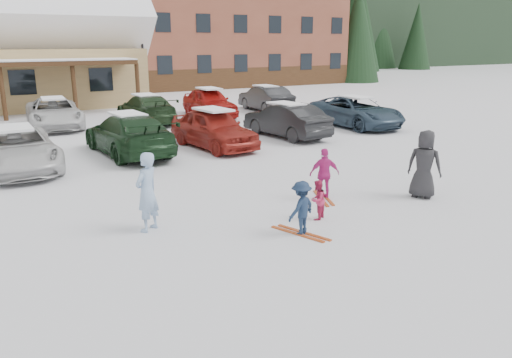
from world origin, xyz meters
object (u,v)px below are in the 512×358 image
toddler_red (317,200)px  bystander_dark (424,164)px  parked_car_3 (129,134)px  parked_car_13 (266,99)px  parked_car_10 (54,113)px  child_navy (301,208)px  child_magenta (324,174)px  parked_car_12 (209,102)px  parked_car_6 (356,112)px  parked_car_4 (213,129)px  lamp_post (143,54)px  adult_skier (147,192)px  parked_car_5 (286,120)px  parked_car_2 (17,149)px  parked_car_11 (146,109)px

toddler_red → bystander_dark: size_ratio=0.52×
parked_car_3 → parked_car_13: (10.48, 7.67, -0.01)m
parked_car_3 → parked_car_10: 7.73m
child_navy → child_magenta: 2.69m
parked_car_12 → toddler_red: bearing=-104.5°
child_magenta → parked_car_6: parked_car_6 is taller
bystander_dark → parked_car_4: (-2.08, 8.69, -0.15)m
lamp_post → parked_car_12: (1.11, -8.03, -2.43)m
parked_car_12 → parked_car_6: bearing=-52.7°
adult_skier → child_navy: (2.79, -1.87, -0.29)m
lamp_post → parked_car_5: bearing=-84.7°
parked_car_13 → parked_car_6: bearing=101.1°
parked_car_6 → parked_car_12: parked_car_12 is taller
parked_car_3 → parked_car_10: size_ratio=1.01×
child_magenta → parked_car_4: bearing=-69.8°
parked_car_2 → parked_car_5: 10.77m
toddler_red → parked_car_10: parked_car_10 is taller
child_magenta → parked_car_3: parked_car_3 is taller
toddler_red → parked_car_4: size_ratio=0.21×
toddler_red → parked_car_12: bearing=-137.8°
lamp_post → parked_car_12: size_ratio=1.23×
lamp_post → child_navy: bearing=-100.4°
parked_car_3 → parked_car_10: bearing=-82.6°
toddler_red → parked_car_6: bearing=-165.9°
child_navy → toddler_red: bearing=-165.1°
adult_skier → bystander_dark: 7.27m
parked_car_11 → toddler_red: bearing=86.1°
bystander_dark → parked_car_6: 11.58m
parked_car_6 → parked_car_12: 8.23m
parked_car_12 → parked_car_11: bearing=-171.2°
lamp_post → parked_car_11: size_ratio=1.14×
parked_car_11 → parked_car_5: bearing=120.6°
parked_car_2 → parked_car_13: (14.29, 8.19, 0.05)m
parked_car_6 → adult_skier: bearing=-148.4°
parked_car_5 → parked_car_10: bearing=-47.9°
child_magenta → parked_car_5: bearing=-94.4°
parked_car_11 → adult_skier: bearing=72.2°
adult_skier → parked_car_5: size_ratio=0.40×
parked_car_10 → parked_car_6: bearing=-24.3°
parked_car_3 → parked_car_11: bearing=-116.1°
parked_car_6 → child_navy: bearing=-136.3°
adult_skier → toddler_red: size_ratio=1.86×
parked_car_4 → parked_car_10: 9.31m
bystander_dark → parked_car_2: (-9.11, 8.64, -0.21)m
parked_car_2 → parked_car_12: parked_car_12 is taller
lamp_post → parked_car_12: lamp_post is taller
parked_car_4 → parked_car_10: parked_car_4 is taller
lamp_post → parked_car_12: bearing=-82.1°
parked_car_5 → parked_car_11: bearing=-65.3°
parked_car_13 → bystander_dark: bearing=76.3°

